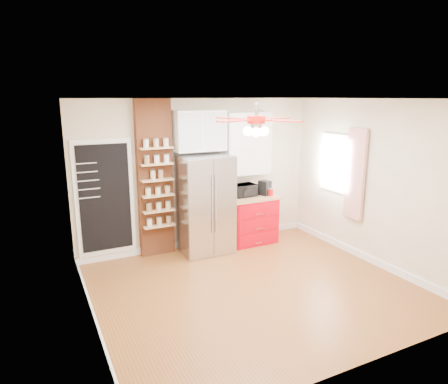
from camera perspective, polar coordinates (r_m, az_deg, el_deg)
name	(u,v)px	position (r m, az deg, el deg)	size (l,w,h in m)	color
floor	(253,288)	(6.03, 4.18, -13.46)	(4.50, 4.50, 0.00)	brown
ceiling	(257,99)	(5.38, 4.68, 13.15)	(4.50, 4.50, 0.00)	white
wall_back	(199,174)	(7.30, -3.60, 2.57)	(4.50, 0.02, 2.70)	beige
wall_front	(362,245)	(4.04, 19.11, -7.22)	(4.50, 0.02, 2.70)	beige
wall_left	(85,220)	(4.84, -19.22, -3.81)	(0.02, 4.00, 2.70)	beige
wall_right	(374,183)	(6.95, 20.61, 1.17)	(0.02, 4.00, 2.70)	beige
chalkboard	(105,198)	(6.86, -16.66, -0.82)	(0.95, 0.05, 1.95)	white
brick_pillar	(155,179)	(6.95, -9.83, 1.84)	(0.60, 0.16, 2.70)	brown
fridge	(205,204)	(7.05, -2.76, -1.76)	(0.90, 0.70, 1.75)	silver
upper_glass_cabinet	(199,131)	(7.01, -3.52, 8.73)	(0.90, 0.35, 0.70)	white
red_cabinet	(251,219)	(7.64, 3.83, -3.88)	(0.94, 0.64, 0.90)	#C70011
upper_shelf_unit	(247,144)	(7.49, 3.34, 6.92)	(0.90, 0.30, 1.15)	white
window	(336,163)	(7.53, 15.67, 3.98)	(0.04, 0.75, 1.05)	white
curtain	(355,174)	(7.12, 18.26, 2.46)	(0.06, 0.40, 1.55)	red
ceiling_fan	(256,120)	(5.38, 4.62, 10.21)	(1.40, 1.40, 0.44)	silver
toaster_oven	(244,190)	(7.47, 2.91, 0.24)	(0.43, 0.29, 0.24)	black
coffee_maker	(265,188)	(7.60, 5.85, 0.59)	(0.17, 0.20, 0.28)	black
canister_left	(270,192)	(7.58, 6.65, -0.05)	(0.10, 0.10, 0.13)	#A60C09
canister_right	(268,190)	(7.69, 6.26, 0.25)	(0.11, 0.11, 0.16)	#B60A23
pantry_jar_oats	(153,175)	(6.79, -10.13, 2.38)	(0.08, 0.08, 0.15)	beige
pantry_jar_beans	(161,175)	(6.82, -9.05, 2.45)	(0.09, 0.09, 0.14)	#946C4B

